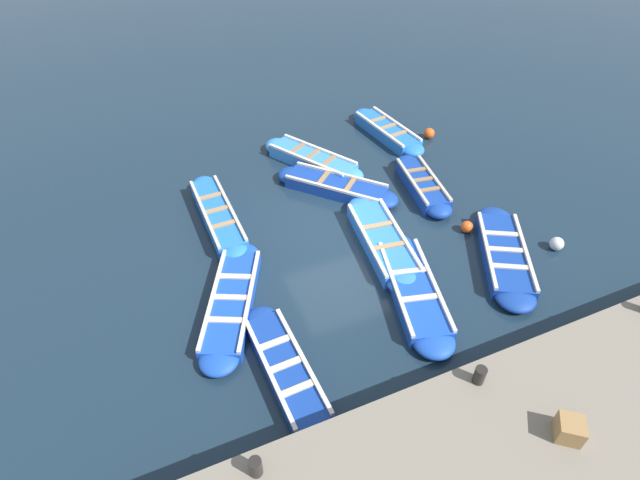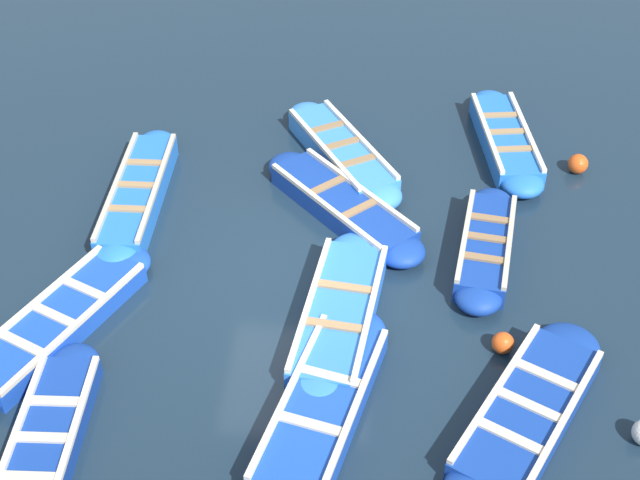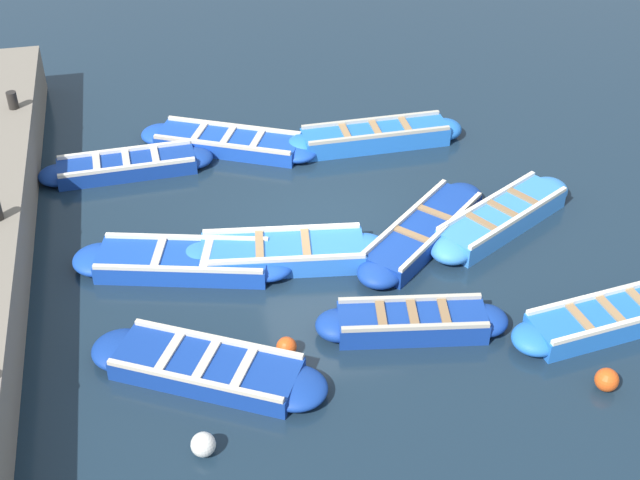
% 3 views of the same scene
% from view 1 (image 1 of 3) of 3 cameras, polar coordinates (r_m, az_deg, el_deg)
% --- Properties ---
extents(ground_plane, '(120.00, 120.00, 0.00)m').
position_cam_1_polar(ground_plane, '(13.15, 2.10, 1.28)').
color(ground_plane, '#162838').
extents(boat_stern_in, '(3.93, 1.81, 0.40)m').
position_cam_1_polar(boat_stern_in, '(11.56, 10.62, -5.58)').
color(boat_stern_in, '#1947B7').
rests_on(boat_stern_in, ground).
extents(boat_broadside, '(3.48, 0.90, 0.37)m').
position_cam_1_polar(boat_broadside, '(10.10, -3.87, -14.52)').
color(boat_broadside, navy).
rests_on(boat_broadside, ground).
extents(boat_bow_out, '(3.70, 2.57, 0.38)m').
position_cam_1_polar(boat_bow_out, '(12.99, 20.32, -1.58)').
color(boat_bow_out, navy).
rests_on(boat_bow_out, ground).
extents(boat_mid_row, '(3.46, 2.47, 0.44)m').
position_cam_1_polar(boat_mid_row, '(15.44, -0.86, 9.12)').
color(boat_mid_row, '#3884E0').
rests_on(boat_mid_row, ground).
extents(boat_outer_left, '(3.81, 2.38, 0.37)m').
position_cam_1_polar(boat_outer_left, '(11.30, -10.04, -7.01)').
color(boat_outer_left, '#1947B7').
rests_on(boat_outer_left, ground).
extents(boat_near_quay, '(3.80, 0.82, 0.46)m').
position_cam_1_polar(boat_near_quay, '(13.52, -11.57, 2.74)').
color(boat_near_quay, blue).
rests_on(boat_near_quay, ground).
extents(boat_tucked, '(3.12, 1.16, 0.43)m').
position_cam_1_polar(boat_tucked, '(14.67, 11.59, 6.19)').
color(boat_tucked, navy).
rests_on(boat_tucked, ground).
extents(boat_centre, '(3.22, 3.05, 0.41)m').
position_cam_1_polar(boat_centre, '(14.33, 1.87, 6.09)').
color(boat_centre, navy).
rests_on(boat_centre, ground).
extents(boat_alongside, '(3.81, 1.35, 0.43)m').
position_cam_1_polar(boat_alongside, '(12.61, 7.16, -0.12)').
color(boat_alongside, blue).
rests_on(boat_alongside, ground).
extents(boat_inner_gap, '(3.47, 1.21, 0.43)m').
position_cam_1_polar(boat_inner_gap, '(17.09, 7.70, 12.20)').
color(boat_inner_gap, blue).
rests_on(boat_inner_gap, ground).
extents(quay_wall, '(3.21, 13.87, 1.07)m').
position_cam_1_polar(quay_wall, '(9.35, 21.65, -22.53)').
color(quay_wall, slate).
rests_on(quay_wall, ground).
extents(bollard_north, '(0.20, 0.20, 0.35)m').
position_cam_1_polar(bollard_north, '(8.04, -7.37, -24.32)').
color(bollard_north, black).
rests_on(bollard_north, quay_wall).
extents(bollard_mid_north, '(0.20, 0.20, 0.35)m').
position_cam_1_polar(bollard_mid_north, '(9.13, 17.78, -14.50)').
color(bollard_mid_north, black).
rests_on(bollard_mid_north, quay_wall).
extents(wooden_crate, '(0.54, 0.54, 0.39)m').
position_cam_1_polar(wooden_crate, '(9.07, 26.63, -18.77)').
color(wooden_crate, olive).
rests_on(wooden_crate, quay_wall).
extents(buoy_orange_near, '(0.31, 0.31, 0.31)m').
position_cam_1_polar(buoy_orange_near, '(13.52, 16.44, 1.46)').
color(buoy_orange_near, '#E05119').
rests_on(buoy_orange_near, ground).
extents(buoy_yellow_far, '(0.35, 0.35, 0.35)m').
position_cam_1_polar(buoy_yellow_far, '(13.79, 25.44, -0.39)').
color(buoy_yellow_far, silver).
rests_on(buoy_yellow_far, ground).
extents(buoy_white_drifting, '(0.35, 0.35, 0.35)m').
position_cam_1_polar(buoy_white_drifting, '(17.23, 12.37, 11.82)').
color(buoy_white_drifting, '#E05119').
rests_on(buoy_white_drifting, ground).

